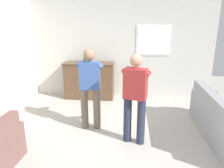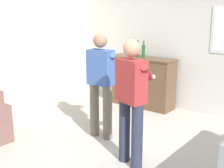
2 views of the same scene
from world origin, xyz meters
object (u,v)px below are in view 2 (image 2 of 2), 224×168
person_standing_right (132,97)px  person_standing_left (101,81)px  bottle_wine_green (143,51)px  sideboard_cabinet (142,82)px  bottle_liquor_amber (138,50)px

person_standing_right → person_standing_left: bearing=152.0°
bottle_wine_green → sideboard_cabinet: bearing=159.7°
person_standing_left → bottle_wine_green: bearing=100.5°
sideboard_cabinet → person_standing_left: person_standing_left is taller
bottle_liquor_amber → person_standing_right: (1.37, -2.26, -0.26)m
sideboard_cabinet → bottle_liquor_amber: bearing=-168.5°
person_standing_left → person_standing_right: 1.02m
sideboard_cabinet → bottle_liquor_amber: bottle_liquor_amber is taller
bottle_wine_green → person_standing_right: (1.24, -2.27, -0.26)m
person_standing_left → person_standing_right: size_ratio=1.00×
bottle_liquor_amber → person_standing_left: size_ratio=0.21×
sideboard_cabinet → person_standing_right: person_standing_right is taller
person_standing_left → person_standing_right: (0.90, -0.48, 0.00)m
bottle_wine_green → person_standing_right: 2.60m
bottle_liquor_amber → person_standing_left: 1.86m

